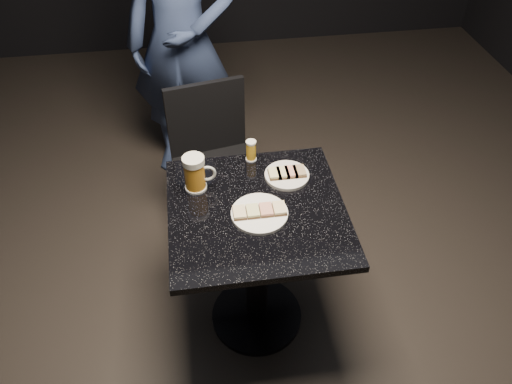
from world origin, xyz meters
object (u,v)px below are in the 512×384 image
plate_large (259,214)px  patron (182,43)px  chair (214,157)px  beer_tumbler (251,151)px  beer_mug (195,173)px  table (257,249)px  plate_small (287,175)px

plate_large → patron: (-0.24, 1.29, 0.11)m
plate_large → chair: chair is taller
plate_large → beer_tumbler: (0.02, 0.35, 0.04)m
plate_large → beer_mug: bearing=140.1°
patron → beer_mug: size_ratio=10.92×
table → beer_tumbler: beer_tumbler is taller
table → plate_large: bearing=-81.8°
plate_small → table: 0.34m
table → beer_mug: beer_mug is taller
patron → beer_tumbler: size_ratio=17.61×
plate_large → beer_mug: size_ratio=1.41×
patron → chair: bearing=-66.4°
plate_large → patron: 1.32m
table → chair: bearing=100.7°
plate_large → beer_tumbler: size_ratio=2.28×
beer_mug → beer_tumbler: size_ratio=1.61×
plate_small → beer_mug: 0.39m
plate_large → beer_mug: (-0.23, 0.19, 0.07)m
plate_small → chair: bearing=119.7°
patron → beer_mug: bearing=-76.5°
plate_large → chair: 0.76m
patron → chair: 0.70m
beer_tumbler → chair: 0.48m
chair → plate_large: bearing=-79.5°
table → chair: (-0.12, 0.66, -0.01)m
beer_mug → plate_large: bearing=-39.9°
plate_small → chair: 0.62m
patron → plate_small: bearing=-57.1°
table → chair: chair is taller
patron → chair: patron is taller
chair → beer_tumbler: bearing=-67.4°
chair → beer_mug: bearing=-101.5°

